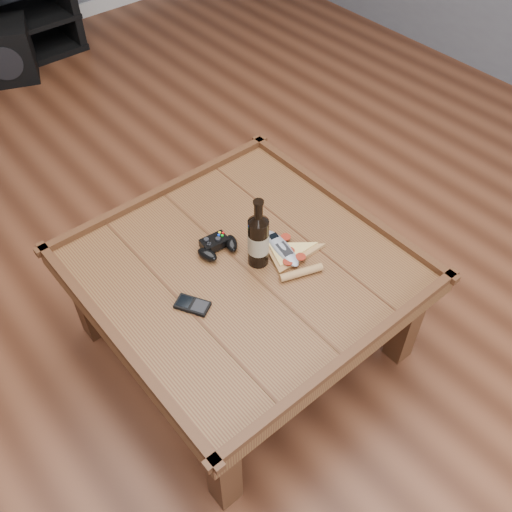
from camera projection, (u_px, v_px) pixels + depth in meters
ground at (244, 341)px, 2.25m from camera, size 6.00×6.00×0.00m
coffee_table at (243, 276)px, 1.96m from camera, size 1.03×1.03×0.48m
beer_bottle at (258, 239)px, 1.85m from camera, size 0.07×0.07×0.27m
game_controller at (217, 246)px, 1.95m from camera, size 0.16×0.12×0.04m
pizza_slice at (291, 256)px, 1.94m from camera, size 0.24×0.31×0.03m
smartphone at (192, 305)px, 1.80m from camera, size 0.10×0.12×0.01m
remote_control at (282, 248)px, 1.96m from camera, size 0.09×0.20×0.03m
subwoofer at (4, 51)px, 3.52m from camera, size 0.43×0.43×0.33m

